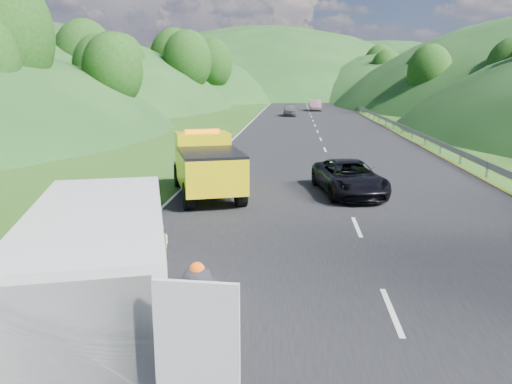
# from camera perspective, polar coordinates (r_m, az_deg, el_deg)

# --- Properties ---
(ground) EXTENTS (320.00, 320.00, 0.00)m
(ground) POSITION_cam_1_polar(r_m,az_deg,el_deg) (12.54, -0.26, -9.06)
(ground) COLOR #38661E
(ground) RESTS_ON ground
(road_surface) EXTENTS (14.00, 200.00, 0.02)m
(road_surface) POSITION_cam_1_polar(r_m,az_deg,el_deg) (51.85, 6.76, 7.56)
(road_surface) COLOR black
(road_surface) RESTS_ON ground
(guardrail) EXTENTS (0.06, 140.00, 1.52)m
(guardrail) POSITION_cam_1_polar(r_m,az_deg,el_deg) (64.95, 12.86, 8.36)
(guardrail) COLOR gray
(guardrail) RESTS_ON ground
(tree_line_left) EXTENTS (14.00, 140.00, 14.00)m
(tree_line_left) POSITION_cam_1_polar(r_m,az_deg,el_deg) (74.48, -11.23, 8.96)
(tree_line_left) COLOR #2F5719
(tree_line_left) RESTS_ON ground
(tree_line_right) EXTENTS (14.00, 140.00, 14.00)m
(tree_line_right) POSITION_cam_1_polar(r_m,az_deg,el_deg) (75.06, 21.77, 8.34)
(tree_line_right) COLOR #2F5719
(tree_line_right) RESTS_ON ground
(hills_backdrop) EXTENTS (201.00, 288.60, 44.00)m
(hills_backdrop) POSITION_cam_1_polar(r_m,az_deg,el_deg) (146.48, 6.75, 10.89)
(hills_backdrop) COLOR #2D5B23
(hills_backdrop) RESTS_ON ground
(tow_truck) EXTENTS (3.94, 6.42, 2.60)m
(tow_truck) POSITION_cam_1_polar(r_m,az_deg,el_deg) (20.32, -5.68, 3.11)
(tow_truck) COLOR black
(tow_truck) RESTS_ON ground
(white_van) EXTENTS (4.83, 7.52, 2.48)m
(white_van) POSITION_cam_1_polar(r_m,az_deg,el_deg) (9.48, -17.39, -7.99)
(white_van) COLOR black
(white_van) RESTS_ON ground
(woman) EXTENTS (0.55, 0.70, 1.76)m
(woman) POSITION_cam_1_polar(r_m,az_deg,el_deg) (14.46, -11.83, -6.33)
(woman) COLOR white
(woman) RESTS_ON ground
(child) EXTENTS (0.64, 0.63, 1.05)m
(child) POSITION_cam_1_polar(r_m,az_deg,el_deg) (13.22, -10.76, -8.12)
(child) COLOR tan
(child) RESTS_ON ground
(worker) EXTENTS (1.22, 0.76, 1.81)m
(worker) POSITION_cam_1_polar(r_m,az_deg,el_deg) (8.64, -6.41, -19.99)
(worker) COLOR black
(worker) RESTS_ON ground
(suitcase) EXTENTS (0.42, 0.30, 0.61)m
(suitcase) POSITION_cam_1_polar(r_m,az_deg,el_deg) (14.01, -17.24, -5.93)
(suitcase) COLOR #4C4F3B
(suitcase) RESTS_ON ground
(passing_suv) EXTENTS (3.10, 5.28, 1.38)m
(passing_suv) POSITION_cam_1_polar(r_m,az_deg,el_deg) (21.01, 10.52, -0.26)
(passing_suv) COLOR black
(passing_suv) RESTS_ON ground
(dist_car_a) EXTENTS (1.72, 4.28, 1.46)m
(dist_car_a) POSITION_cam_1_polar(r_m,az_deg,el_deg) (65.27, 3.91, 8.67)
(dist_car_a) COLOR #4C4D51
(dist_car_a) RESTS_ON ground
(dist_car_b) EXTENTS (1.68, 4.83, 1.59)m
(dist_car_b) POSITION_cam_1_polar(r_m,az_deg,el_deg) (76.53, 6.77, 9.21)
(dist_car_b) COLOR #6F4A58
(dist_car_b) RESTS_ON ground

